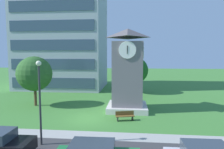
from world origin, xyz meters
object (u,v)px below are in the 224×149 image
Objects in this scene: street_lamp at (40,93)px; tree_near_tower at (35,74)px; clock_tower at (127,74)px; tree_streetside at (135,70)px; park_bench at (125,116)px.

tree_near_tower reaches higher than street_lamp.
clock_tower reaches higher than street_lamp.
clock_tower is 11.16m from street_lamp.
clock_tower is at bearing -95.87° from tree_streetside.
street_lamp is (-5.65, -5.69, 3.17)m from park_bench.
tree_near_tower reaches higher than park_bench.
tree_streetside is (6.84, 19.62, 0.19)m from street_lamp.
tree_streetside is at bearing 36.90° from tree_near_tower.
tree_near_tower is at bearing 118.81° from street_lamp.
tree_streetside is 15.60m from tree_near_tower.
clock_tower is at bearing 87.81° from park_bench.
park_bench is at bearing -92.19° from clock_tower.
park_bench is 12.69m from tree_near_tower.
tree_streetside is (1.04, 10.09, -0.26)m from clock_tower.
tree_streetside is at bearing 85.14° from park_bench.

